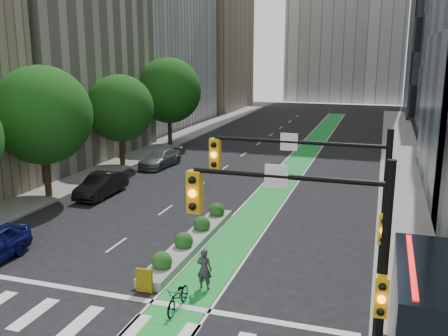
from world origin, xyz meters
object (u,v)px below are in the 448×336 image
Objects in this scene: bicycle at (178,297)px; parked_car_left_mid at (101,185)px; median_planter at (192,239)px; pedestrian_far at (403,282)px; cyclist at (204,269)px; parked_car_left_far at (160,158)px.

bicycle is 0.41× the size of parked_car_left_mid.
median_planter is 5.91× the size of pedestrian_far.
bicycle is at bearing -49.38° from parked_car_left_mid.
median_planter reaches higher than bicycle.
cyclist is at bearing -62.19° from median_planter.
parked_car_left_far is at bearing -59.27° from cyclist.
bicycle is 8.60m from pedestrian_far.
parked_car_left_far is (0.02, 9.33, -0.06)m from parked_car_left_mid.
bicycle is at bearing -24.42° from pedestrian_far.
cyclist is 0.36× the size of parked_car_left_far.
bicycle is at bearing -73.20° from median_planter.
pedestrian_far reaches higher than parked_car_left_far.
parked_car_left_mid is at bearing -70.68° from pedestrian_far.
parked_car_left_mid is at bearing -84.55° from parked_car_left_far.
pedestrian_far reaches higher than cyclist.
pedestrian_far is at bearing -39.48° from parked_car_left_far.
bicycle is 24.43m from parked_car_left_far.
parked_car_left_mid reaches higher than parked_car_left_far.
cyclist is (0.37, 1.88, 0.37)m from bicycle.
median_planter is at bearing 106.04° from bicycle.
parked_car_left_mid reaches higher than bicycle.
parked_car_left_mid is (-10.92, 12.53, 0.26)m from bicycle.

